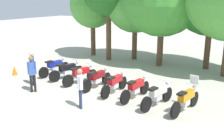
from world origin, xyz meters
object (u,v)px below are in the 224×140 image
object	(u,v)px
motorcycle_0	(55,67)
motorcycle_6	(158,95)
motorcycle_4	(115,83)
traffic_cone	(14,70)
motorcycle_7	(186,99)
motorcycle_1	(67,70)
person_0	(32,71)
tree_2	(135,2)
motorcycle_2	(81,74)
tree_0	(92,6)
motorcycle_3	(97,78)
tree_3	(163,0)
motorcycle_5	(136,88)
person_2	(32,66)
person_1	(80,86)

from	to	relation	value
motorcycle_0	motorcycle_6	distance (m)	6.90
motorcycle_4	traffic_cone	xyz separation A→B (m)	(-6.51, -0.50, -0.23)
motorcycle_7	motorcycle_0	bearing A→B (deg)	92.68
motorcycle_1	motorcycle_7	bearing A→B (deg)	-81.83
motorcycle_6	motorcycle_0	bearing A→B (deg)	91.69
person_0	traffic_cone	xyz separation A→B (m)	(-3.13, 1.38, -0.75)
motorcycle_6	traffic_cone	bearing A→B (deg)	101.88
tree_2	traffic_cone	world-z (taller)	tree_2
motorcycle_0	motorcycle_2	xyz separation A→B (m)	(2.27, -0.45, 0.00)
motorcycle_1	tree_0	bearing A→B (deg)	37.75
motorcycle_3	tree_2	size ratio (longest dim) A/B	0.36
tree_2	traffic_cone	distance (m)	9.16
motorcycle_0	motorcycle_6	world-z (taller)	same
motorcycle_1	motorcycle_7	distance (m)	6.85
motorcycle_2	motorcycle_6	distance (m)	4.58
motorcycle_6	tree_3	distance (m)	8.93
motorcycle_4	motorcycle_5	world-z (taller)	same
motorcycle_1	tree_2	distance (m)	7.27
motorcycle_3	motorcycle_7	xyz separation A→B (m)	(4.54, -0.43, 0.01)
motorcycle_0	motorcycle_5	bearing A→B (deg)	-93.16
motorcycle_0	tree_0	bearing A→B (deg)	18.76
tree_3	motorcycle_1	bearing A→B (deg)	-112.05
motorcycle_6	traffic_cone	world-z (taller)	motorcycle_6
motorcycle_6	person_0	size ratio (longest dim) A/B	1.25
motorcycle_7	person_2	distance (m)	7.66
motorcycle_2	motorcycle_7	size ratio (longest dim) A/B	0.99
person_0	tree_3	distance (m)	10.03
motorcycle_6	tree_0	world-z (taller)	tree_0
motorcycle_3	tree_3	xyz separation A→B (m)	(0.45, 7.06, 3.66)
motorcycle_6	person_2	size ratio (longest dim) A/B	1.24
person_0	motorcycle_0	bearing A→B (deg)	-28.32
motorcycle_7	tree_2	xyz separation A→B (m)	(-5.92, 7.08, 3.51)
motorcycle_2	motorcycle_1	bearing A→B (deg)	91.97
motorcycle_5	person_1	world-z (taller)	person_1
person_0	tree_3	xyz separation A→B (m)	(2.70, 9.13, 3.14)
motorcycle_4	tree_3	world-z (taller)	tree_3
motorcycle_1	motorcycle_5	bearing A→B (deg)	-83.18
person_0	motorcycle_4	bearing A→B (deg)	-112.78
motorcycle_6	person_0	bearing A→B (deg)	116.10
motorcycle_3	motorcycle_7	world-z (taller)	motorcycle_7
person_0	traffic_cone	world-z (taller)	person_0
motorcycle_2	motorcycle_7	xyz separation A→B (m)	(5.67, -0.55, 0.01)
motorcycle_4	traffic_cone	distance (m)	6.53
motorcycle_0	tree_3	world-z (taller)	tree_3
motorcycle_2	traffic_cone	world-z (taller)	motorcycle_2
tree_0	motorcycle_5	bearing A→B (deg)	-42.78
motorcycle_7	person_2	world-z (taller)	person_2
motorcycle_2	tree_0	bearing A→B (deg)	44.33
motorcycle_2	tree_0	world-z (taller)	tree_0
person_2	motorcycle_4	bearing A→B (deg)	-27.84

